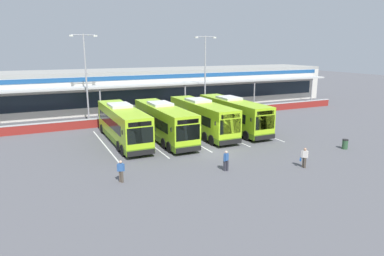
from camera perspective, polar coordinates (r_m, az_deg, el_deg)
ground_plane at (r=31.88m, az=2.96°, el=-3.84°), size 200.00×200.00×0.00m
terminal_building at (r=56.01m, az=-10.22°, el=6.47°), size 70.00×13.00×6.00m
red_barrier_wall at (r=44.66m, az=-5.87°, el=1.76°), size 60.00×0.40×1.10m
coach_bus_leftmost at (r=35.16m, az=-11.44°, el=0.53°), size 2.99×12.15×3.78m
coach_bus_left_centre at (r=35.57m, az=-4.72°, el=0.89°), size 2.99×12.15×3.78m
coach_bus_centre at (r=37.88m, az=1.62°, el=1.69°), size 2.99×12.15×3.78m
coach_bus_right_centre at (r=39.88m, az=6.82°, el=2.17°), size 2.99×12.15×3.78m
bay_stripe_far_west at (r=34.66m, az=-14.25°, el=-2.84°), size 0.14×13.00×0.01m
bay_stripe_west at (r=35.64m, az=-7.62°, el=-2.11°), size 0.14×13.00×0.01m
bay_stripe_mid_west at (r=37.07m, az=-1.43°, el=-1.39°), size 0.14×13.00×0.01m
bay_stripe_centre at (r=38.91m, az=4.23°, el=-0.73°), size 0.14×13.00×0.01m
bay_stripe_mid_east at (r=41.10m, az=9.34°, el=-0.12°), size 0.14×13.00×0.01m
pedestrian_with_handbag at (r=28.72m, az=18.17°, el=-4.63°), size 0.55×0.59×1.62m
pedestrian_in_dark_coat at (r=26.70m, az=5.68°, el=-5.32°), size 0.53×0.33×1.62m
pedestrian_child at (r=24.87m, az=-11.73°, el=-6.93°), size 0.53×0.38×1.62m
lamp_post_west at (r=44.50m, az=-17.23°, el=8.67°), size 3.24×0.28×11.00m
lamp_post_centre at (r=49.03m, az=2.21°, el=9.59°), size 3.24×0.28×11.00m
litter_bin at (r=35.45m, az=24.10°, el=-2.46°), size 0.54×0.54×0.93m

